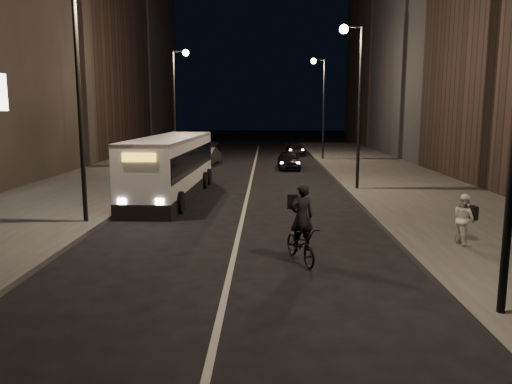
{
  "coord_description": "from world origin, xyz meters",
  "views": [
    {
      "loc": [
        0.93,
        -13.5,
        4.13
      ],
      "look_at": [
        0.59,
        2.49,
        1.5
      ],
      "focal_mm": 35.0,
      "sensor_mm": 36.0,
      "label": 1
    }
  ],
  "objects_px": {
    "streetlight_right_mid": "(355,85)",
    "streetlight_right_far": "(321,95)",
    "city_bus": "(172,164)",
    "car_near": "(289,160)",
    "car_far": "(295,149)",
    "cyclist_on_bicycle": "(301,236)",
    "streetlight_right_near": "(508,42)",
    "car_mid": "(208,156)",
    "pedestrian_woman": "(464,219)",
    "streetlight_left_near": "(86,74)",
    "streetlight_left_far": "(178,92)"
  },
  "relations": [
    {
      "from": "car_near",
      "to": "car_far",
      "type": "bearing_deg",
      "value": 82.3
    },
    {
      "from": "cyclist_on_bicycle",
      "to": "pedestrian_woman",
      "type": "height_order",
      "value": "cyclist_on_bicycle"
    },
    {
      "from": "car_mid",
      "to": "car_far",
      "type": "height_order",
      "value": "car_mid"
    },
    {
      "from": "streetlight_right_near",
      "to": "streetlight_right_far",
      "type": "height_order",
      "value": "same"
    },
    {
      "from": "car_far",
      "to": "streetlight_right_far",
      "type": "bearing_deg",
      "value": -75.26
    },
    {
      "from": "streetlight_left_near",
      "to": "city_bus",
      "type": "bearing_deg",
      "value": 74.06
    },
    {
      "from": "streetlight_right_near",
      "to": "pedestrian_woman",
      "type": "height_order",
      "value": "streetlight_right_near"
    },
    {
      "from": "city_bus",
      "to": "car_mid",
      "type": "bearing_deg",
      "value": 91.78
    },
    {
      "from": "car_near",
      "to": "car_mid",
      "type": "relative_size",
      "value": 0.93
    },
    {
      "from": "streetlight_right_mid",
      "to": "city_bus",
      "type": "bearing_deg",
      "value": -167.76
    },
    {
      "from": "streetlight_right_near",
      "to": "city_bus",
      "type": "bearing_deg",
      "value": 122.42
    },
    {
      "from": "streetlight_right_near",
      "to": "pedestrian_woman",
      "type": "relative_size",
      "value": 5.36
    },
    {
      "from": "streetlight_right_far",
      "to": "pedestrian_woman",
      "type": "distance_m",
      "value": 27.21
    },
    {
      "from": "streetlight_left_near",
      "to": "city_bus",
      "type": "xyz_separation_m",
      "value": [
        1.73,
        6.06,
        -3.79
      ]
    },
    {
      "from": "car_near",
      "to": "streetlight_left_near",
      "type": "bearing_deg",
      "value": -115.8
    },
    {
      "from": "streetlight_left_near",
      "to": "cyclist_on_bicycle",
      "type": "bearing_deg",
      "value": -30.66
    },
    {
      "from": "streetlight_right_near",
      "to": "streetlight_right_mid",
      "type": "distance_m",
      "value": 16.0
    },
    {
      "from": "streetlight_right_mid",
      "to": "streetlight_right_far",
      "type": "height_order",
      "value": "same"
    },
    {
      "from": "streetlight_right_mid",
      "to": "cyclist_on_bicycle",
      "type": "xyz_separation_m",
      "value": [
        -3.46,
        -12.27,
        -4.62
      ]
    },
    {
      "from": "streetlight_right_far",
      "to": "cyclist_on_bicycle",
      "type": "relative_size",
      "value": 3.66
    },
    {
      "from": "streetlight_left_near",
      "to": "streetlight_left_far",
      "type": "xyz_separation_m",
      "value": [
        0.0,
        18.0,
        0.0
      ]
    },
    {
      "from": "streetlight_right_far",
      "to": "streetlight_left_near",
      "type": "height_order",
      "value": "same"
    },
    {
      "from": "streetlight_right_near",
      "to": "streetlight_left_far",
      "type": "bearing_deg",
      "value": 112.3
    },
    {
      "from": "streetlight_right_far",
      "to": "streetlight_left_near",
      "type": "bearing_deg",
      "value": -113.96
    },
    {
      "from": "streetlight_right_near",
      "to": "car_far",
      "type": "distance_m",
      "value": 37.25
    },
    {
      "from": "streetlight_left_far",
      "to": "pedestrian_woman",
      "type": "relative_size",
      "value": 5.36
    },
    {
      "from": "streetlight_right_mid",
      "to": "car_near",
      "type": "height_order",
      "value": "streetlight_right_mid"
    },
    {
      "from": "streetlight_left_near",
      "to": "car_near",
      "type": "xyz_separation_m",
      "value": [
        7.83,
        17.79,
        -4.73
      ]
    },
    {
      "from": "streetlight_right_mid",
      "to": "pedestrian_woman",
      "type": "relative_size",
      "value": 5.36
    },
    {
      "from": "streetlight_right_mid",
      "to": "streetlight_left_far",
      "type": "relative_size",
      "value": 1.0
    },
    {
      "from": "streetlight_right_far",
      "to": "car_near",
      "type": "bearing_deg",
      "value": -114.52
    },
    {
      "from": "streetlight_right_mid",
      "to": "car_near",
      "type": "relative_size",
      "value": 2.18
    },
    {
      "from": "streetlight_left_far",
      "to": "pedestrian_woman",
      "type": "xyz_separation_m",
      "value": [
        12.18,
        -20.8,
        -4.44
      ]
    },
    {
      "from": "city_bus",
      "to": "streetlight_left_near",
      "type": "bearing_deg",
      "value": -104.17
    },
    {
      "from": "streetlight_right_far",
      "to": "car_near",
      "type": "relative_size",
      "value": 2.18
    },
    {
      "from": "streetlight_right_far",
      "to": "city_bus",
      "type": "relative_size",
      "value": 0.75
    },
    {
      "from": "cyclist_on_bicycle",
      "to": "car_mid",
      "type": "distance_m",
      "value": 25.67
    },
    {
      "from": "streetlight_right_far",
      "to": "streetlight_left_far",
      "type": "bearing_deg",
      "value": -150.64
    },
    {
      "from": "streetlight_right_far",
      "to": "cyclist_on_bicycle",
      "type": "xyz_separation_m",
      "value": [
        -3.46,
        -28.27,
        -4.62
      ]
    },
    {
      "from": "city_bus",
      "to": "car_near",
      "type": "height_order",
      "value": "city_bus"
    },
    {
      "from": "streetlight_left_far",
      "to": "car_near",
      "type": "bearing_deg",
      "value": -1.53
    },
    {
      "from": "city_bus",
      "to": "car_far",
      "type": "height_order",
      "value": "city_bus"
    },
    {
      "from": "streetlight_right_far",
      "to": "car_mid",
      "type": "bearing_deg",
      "value": -160.35
    },
    {
      "from": "cyclist_on_bicycle",
      "to": "pedestrian_woman",
      "type": "bearing_deg",
      "value": -1.62
    },
    {
      "from": "car_mid",
      "to": "streetlight_right_mid",
      "type": "bearing_deg",
      "value": 130.74
    },
    {
      "from": "streetlight_left_far",
      "to": "cyclist_on_bicycle",
      "type": "xyz_separation_m",
      "value": [
        7.21,
        -22.27,
        -4.62
      ]
    },
    {
      "from": "cyclist_on_bicycle",
      "to": "car_near",
      "type": "relative_size",
      "value": 0.59
    },
    {
      "from": "car_near",
      "to": "car_mid",
      "type": "xyz_separation_m",
      "value": [
        -6.1,
        3.02,
        0.03
      ]
    },
    {
      "from": "streetlight_right_far",
      "to": "cyclist_on_bicycle",
      "type": "distance_m",
      "value": 28.86
    },
    {
      "from": "pedestrian_woman",
      "to": "car_far",
      "type": "distance_m",
      "value": 31.87
    }
  ]
}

